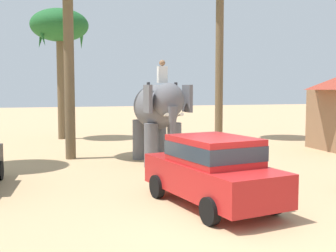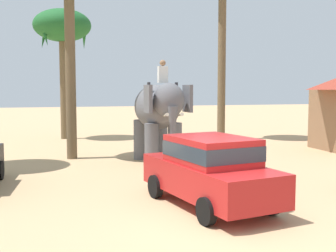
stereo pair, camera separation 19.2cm
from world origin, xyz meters
name	(u,v)px [view 2 (the right image)]	position (x,y,z in m)	size (l,w,h in m)	color
ground_plane	(218,221)	(0.00, 0.00, 0.00)	(120.00, 120.00, 0.00)	tan
car_sedan_foreground	(210,168)	(0.28, 1.18, 0.93)	(2.40, 4.34, 1.70)	red
elephant_with_mahout	(158,111)	(0.61, 7.27, 1.99)	(1.63, 3.87, 3.88)	slate
palm_tree_behind_elephant	(62,29)	(-2.44, 16.60, 6.18)	(3.20, 3.20, 7.27)	brown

